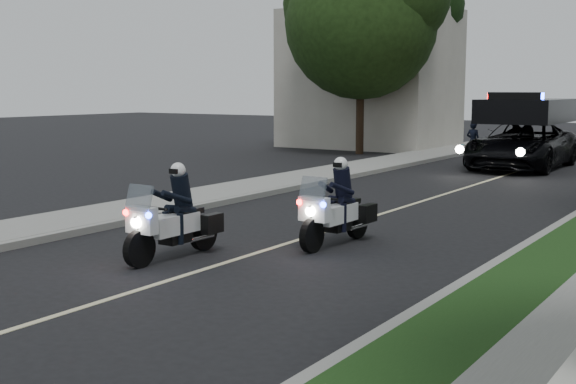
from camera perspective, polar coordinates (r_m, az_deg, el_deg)
name	(u,v)px	position (r m, az deg, el deg)	size (l,w,h in m)	color
ground	(184,276)	(12.30, -7.91, -6.35)	(120.00, 120.00, 0.00)	black
curb_left	(301,186)	(22.61, 0.98, 0.45)	(0.20, 60.00, 0.15)	gray
sidewalk_left	(271,184)	(23.21, -1.31, 0.65)	(2.00, 60.00, 0.16)	gray
building_far	(370,79)	(39.26, 6.29, 8.58)	(8.00, 6.00, 7.00)	#A8A396
lane_marking	(428,199)	(20.74, 10.60, -0.57)	(0.12, 50.00, 0.01)	#BFB78C
police_moto_left	(174,258)	(13.58, -8.66, -5.01)	(0.71, 2.02, 1.71)	silver
police_moto_right	(336,245)	(14.58, 3.69, -4.04)	(0.70, 2.01, 1.71)	white
police_suv	(521,168)	(29.67, 17.37, 1.72)	(2.93, 6.34, 3.08)	black
bicycle	(472,166)	(30.19, 13.88, 1.95)	(0.57, 1.65, 0.86)	black
cyclist	(472,166)	(30.19, 13.88, 1.95)	(0.55, 0.37, 1.53)	black
tree_left_near	(359,154)	(34.80, 5.47, 2.91)	(6.94, 6.94, 11.56)	#203C14
tree_left_far	(383,145)	(40.41, 7.27, 3.58)	(7.02, 7.02, 11.70)	black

